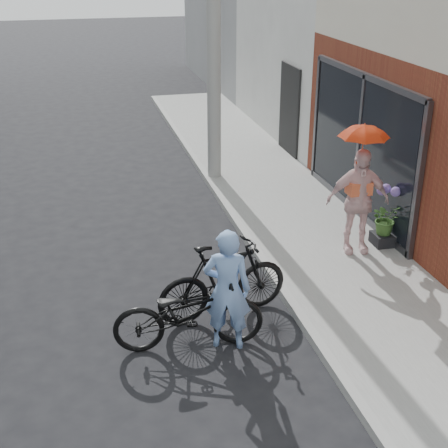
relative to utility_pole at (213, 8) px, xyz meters
name	(u,v)px	position (x,y,z in m)	size (l,w,h in m)	color
ground	(240,348)	(-1.10, -6.00, -3.50)	(80.00, 80.00, 0.00)	black
sidewalk	(333,255)	(1.00, -4.00, -3.44)	(2.20, 24.00, 0.12)	gray
curb	(264,263)	(-0.16, -4.00, -3.44)	(0.12, 24.00, 0.12)	#9E9E99
utility_pole	(213,8)	(0.00, 0.00, 0.00)	(0.28, 0.28, 7.00)	#9E9E99
officer	(227,290)	(-1.24, -5.87, -2.71)	(0.58, 0.38, 1.59)	#7BA1DB
bike_left	(188,313)	(-1.71, -5.80, -3.01)	(0.65, 1.85, 0.97)	black
bike_right	(223,280)	(-1.12, -5.21, -2.95)	(0.51, 1.82, 1.09)	black
kimono_woman	(358,201)	(1.33, -4.02, -2.54)	(0.99, 0.41, 1.69)	beige
parasol	(365,128)	(1.33, -4.02, -1.37)	(0.73, 0.73, 0.64)	#EF4C1C
planter	(384,239)	(1.90, -3.94, -3.29)	(0.36, 0.36, 0.19)	black
potted_plant	(386,219)	(1.90, -3.94, -2.92)	(0.48, 0.41, 0.53)	#396126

